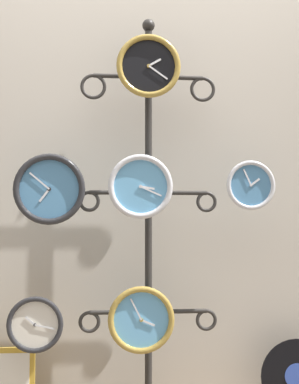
{
  "coord_description": "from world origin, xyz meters",
  "views": [
    {
      "loc": [
        -0.22,
        -2.01,
        0.91
      ],
      "look_at": [
        0.0,
        0.36,
        1.06
      ],
      "focal_mm": 50.0,
      "sensor_mm": 36.0,
      "label": 1
    }
  ],
  "objects_px": {
    "display_stand": "(148,303)",
    "clock_middle_center": "(140,187)",
    "clock_top_center": "(149,66)",
    "clock_middle_right": "(250,185)",
    "vinyl_record": "(297,376)",
    "clock_bottom_center": "(141,320)",
    "clock_bottom_left": "(35,325)",
    "clock_middle_left": "(49,189)"
  },
  "relations": [
    {
      "from": "display_stand",
      "to": "vinyl_record",
      "type": "xyz_separation_m",
      "value": [
        0.68,
        -0.02,
        -0.33
      ]
    },
    {
      "from": "clock_middle_center",
      "to": "clock_bottom_left",
      "type": "bearing_deg",
      "value": 177.67
    },
    {
      "from": "display_stand",
      "to": "clock_top_center",
      "type": "bearing_deg",
      "value": -95.08
    },
    {
      "from": "clock_middle_left",
      "to": "clock_middle_right",
      "type": "xyz_separation_m",
      "value": [
        0.89,
        0.03,
        0.02
      ]
    },
    {
      "from": "clock_top_center",
      "to": "clock_middle_center",
      "type": "distance_m",
      "value": 0.54
    },
    {
      "from": "clock_middle_left",
      "to": "clock_bottom_center",
      "type": "distance_m",
      "value": 0.69
    },
    {
      "from": "clock_middle_center",
      "to": "clock_bottom_center",
      "type": "relative_size",
      "value": 0.97
    },
    {
      "from": "display_stand",
      "to": "vinyl_record",
      "type": "distance_m",
      "value": 0.75
    },
    {
      "from": "clock_middle_left",
      "to": "vinyl_record",
      "type": "xyz_separation_m",
      "value": [
        1.11,
        0.1,
        -0.84
      ]
    },
    {
      "from": "clock_top_center",
      "to": "vinyl_record",
      "type": "bearing_deg",
      "value": 7.79
    },
    {
      "from": "clock_bottom_center",
      "to": "clock_bottom_left",
      "type": "bearing_deg",
      "value": -178.48
    },
    {
      "from": "clock_bottom_left",
      "to": "vinyl_record",
      "type": "distance_m",
      "value": 1.2
    },
    {
      "from": "vinyl_record",
      "to": "display_stand",
      "type": "bearing_deg",
      "value": 178.59
    },
    {
      "from": "clock_bottom_left",
      "to": "clock_bottom_center",
      "type": "bearing_deg",
      "value": 1.52
    },
    {
      "from": "clock_bottom_center",
      "to": "clock_middle_left",
      "type": "bearing_deg",
      "value": -175.17
    },
    {
      "from": "clock_middle_left",
      "to": "vinyl_record",
      "type": "height_order",
      "value": "clock_middle_left"
    },
    {
      "from": "display_stand",
      "to": "clock_top_center",
      "type": "xyz_separation_m",
      "value": [
        -0.01,
        -0.11,
        1.05
      ]
    },
    {
      "from": "clock_bottom_left",
      "to": "vinyl_record",
      "type": "bearing_deg",
      "value": 3.86
    },
    {
      "from": "vinyl_record",
      "to": "clock_middle_right",
      "type": "bearing_deg",
      "value": -161.91
    },
    {
      "from": "clock_middle_right",
      "to": "clock_bottom_center",
      "type": "relative_size",
      "value": 0.77
    },
    {
      "from": "vinyl_record",
      "to": "clock_middle_center",
      "type": "bearing_deg",
      "value": -172.35
    },
    {
      "from": "clock_middle_left",
      "to": "vinyl_record",
      "type": "bearing_deg",
      "value": 5.15
    },
    {
      "from": "clock_bottom_left",
      "to": "clock_middle_right",
      "type": "bearing_deg",
      "value": 0.32
    },
    {
      "from": "clock_middle_left",
      "to": "clock_middle_right",
      "type": "bearing_deg",
      "value": 1.73
    },
    {
      "from": "clock_middle_right",
      "to": "clock_top_center",
      "type": "bearing_deg",
      "value": -177.47
    },
    {
      "from": "clock_top_center",
      "to": "vinyl_record",
      "type": "height_order",
      "value": "clock_top_center"
    },
    {
      "from": "clock_middle_center",
      "to": "clock_middle_left",
      "type": "bearing_deg",
      "value": -179.49
    },
    {
      "from": "clock_top_center",
      "to": "clock_bottom_center",
      "type": "height_order",
      "value": "clock_top_center"
    },
    {
      "from": "clock_bottom_left",
      "to": "clock_middle_left",
      "type": "bearing_deg",
      "value": -21.58
    },
    {
      "from": "display_stand",
      "to": "clock_bottom_center",
      "type": "xyz_separation_m",
      "value": [
        -0.04,
        -0.08,
        -0.06
      ]
    },
    {
      "from": "clock_top_center",
      "to": "clock_middle_left",
      "type": "relative_size",
      "value": 0.94
    },
    {
      "from": "clock_middle_right",
      "to": "clock_bottom_center",
      "type": "height_order",
      "value": "clock_middle_right"
    },
    {
      "from": "display_stand",
      "to": "clock_middle_right",
      "type": "height_order",
      "value": "display_stand"
    },
    {
      "from": "display_stand",
      "to": "clock_middle_center",
      "type": "bearing_deg",
      "value": -111.8
    },
    {
      "from": "clock_top_center",
      "to": "clock_middle_right",
      "type": "distance_m",
      "value": 0.7
    },
    {
      "from": "display_stand",
      "to": "clock_middle_left",
      "type": "height_order",
      "value": "display_stand"
    },
    {
      "from": "clock_top_center",
      "to": "clock_middle_right",
      "type": "xyz_separation_m",
      "value": [
        0.46,
        0.02,
        -0.52
      ]
    },
    {
      "from": "clock_middle_center",
      "to": "clock_middle_right",
      "type": "relative_size",
      "value": 1.27
    },
    {
      "from": "clock_top_center",
      "to": "clock_middle_left",
      "type": "height_order",
      "value": "clock_top_center"
    },
    {
      "from": "clock_middle_center",
      "to": "clock_bottom_left",
      "type": "height_order",
      "value": "clock_middle_center"
    },
    {
      "from": "clock_top_center",
      "to": "clock_bottom_left",
      "type": "bearing_deg",
      "value": 178.2
    },
    {
      "from": "clock_middle_right",
      "to": "vinyl_record",
      "type": "bearing_deg",
      "value": 18.09
    }
  ]
}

